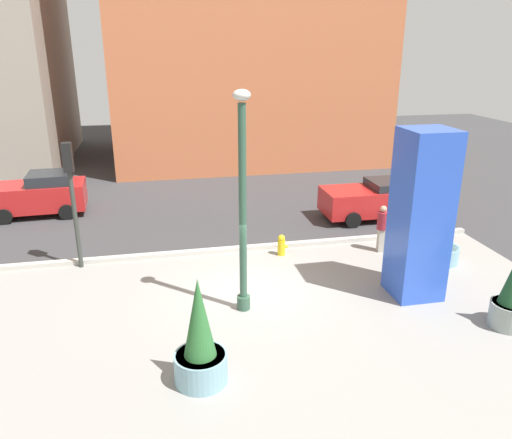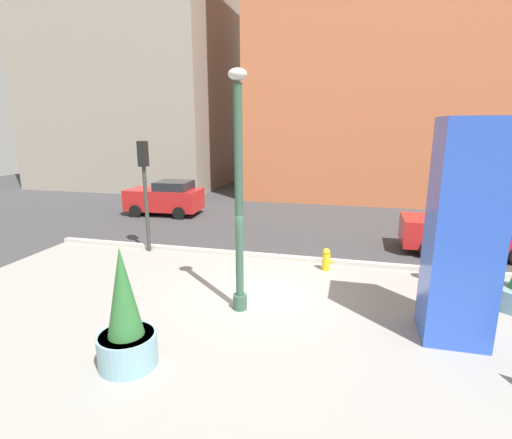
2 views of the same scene
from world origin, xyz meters
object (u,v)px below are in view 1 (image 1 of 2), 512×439
potted_plant_mid_plaza (442,243)px  pedestrian_by_curb (382,226)px  car_passing_lane (379,199)px  art_pillar_blue (420,216)px  potted_plant_near_right (200,344)px  lamp_post (243,210)px  fire_hydrant (281,245)px  traffic_light_corner (71,185)px  car_far_lane (39,194)px

potted_plant_mid_plaza → pedestrian_by_curb: size_ratio=1.19×
car_passing_lane → pedestrian_by_curb: size_ratio=2.74×
car_passing_lane → pedestrian_by_curb: pedestrian_by_curb is taller
car_passing_lane → pedestrian_by_curb: 3.69m
art_pillar_blue → potted_plant_near_right: (-6.45, -2.75, -1.47)m
lamp_post → pedestrian_by_curb: lamp_post is taller
fire_hydrant → traffic_light_corner: traffic_light_corner is taller
car_far_lane → pedestrian_by_curb: size_ratio=2.35×
art_pillar_blue → car_far_lane: bearing=140.6°
lamp_post → potted_plant_near_right: 3.76m
potted_plant_near_right → traffic_light_corner: (-3.24, 6.66, 1.85)m
potted_plant_near_right → pedestrian_by_curb: potted_plant_near_right is taller
traffic_light_corner → pedestrian_by_curb: (10.15, -0.78, -1.86)m
lamp_post → car_far_lane: lamp_post is taller
lamp_post → art_pillar_blue: size_ratio=1.23×
fire_hydrant → pedestrian_by_curb: bearing=-6.2°
traffic_light_corner → car_far_lane: (-2.28, 5.93, -1.90)m
potted_plant_mid_plaza → pedestrian_by_curb: (-1.57, 1.25, 0.24)m
lamp_post → car_far_lane: (-6.99, 9.72, -1.98)m
art_pillar_blue → fire_hydrant: art_pillar_blue is taller
fire_hydrant → art_pillar_blue: bearing=-49.1°
potted_plant_near_right → fire_hydrant: bearing=61.4°
potted_plant_near_right → car_far_lane: (-5.53, 12.59, -0.04)m
fire_hydrant → car_passing_lane: bearing=31.1°
potted_plant_mid_plaza → potted_plant_near_right: size_ratio=0.81×
art_pillar_blue → potted_plant_mid_plaza: (2.02, 1.87, -1.72)m
potted_plant_mid_plaza → traffic_light_corner: bearing=170.1°
pedestrian_by_curb → car_far_lane: bearing=151.6°
art_pillar_blue → car_far_lane: art_pillar_blue is taller
potted_plant_near_right → fire_hydrant: size_ratio=3.28×
traffic_light_corner → potted_plant_mid_plaza: bearing=-9.9°
potted_plant_near_right → lamp_post: bearing=63.0°
lamp_post → car_passing_lane: size_ratio=1.28×
lamp_post → car_passing_lane: 9.63m
lamp_post → traffic_light_corner: bearing=141.2°
lamp_post → art_pillar_blue: 5.01m
lamp_post → pedestrian_by_curb: (5.44, 3.00, -1.94)m
car_far_lane → car_passing_lane: car_far_lane is taller
fire_hydrant → potted_plant_near_right: bearing=-118.6°
lamp_post → fire_hydrant: bearing=60.0°
car_passing_lane → lamp_post: bearing=-137.3°
lamp_post → car_far_lane: 12.13m
art_pillar_blue → potted_plant_near_right: art_pillar_blue is taller
pedestrian_by_curb → car_passing_lane: bearing=66.4°
potted_plant_mid_plaza → fire_hydrant: 5.32m
traffic_light_corner → art_pillar_blue: bearing=-21.9°
art_pillar_blue → car_far_lane: (-11.97, 9.83, -1.51)m
traffic_light_corner → car_far_lane: traffic_light_corner is taller
potted_plant_near_right → pedestrian_by_curb: bearing=40.4°
art_pillar_blue → potted_plant_mid_plaza: size_ratio=2.41×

